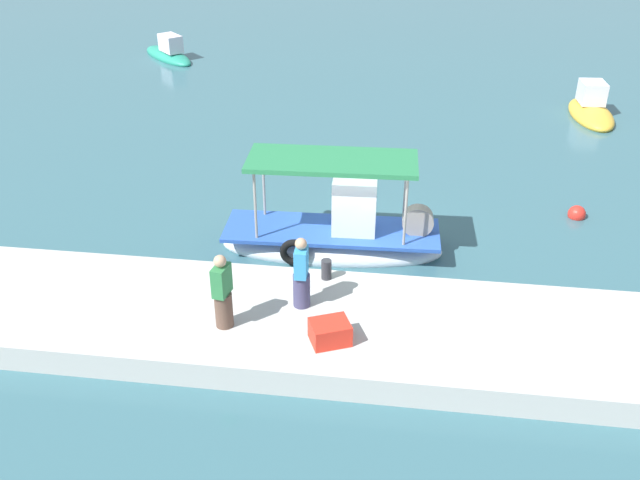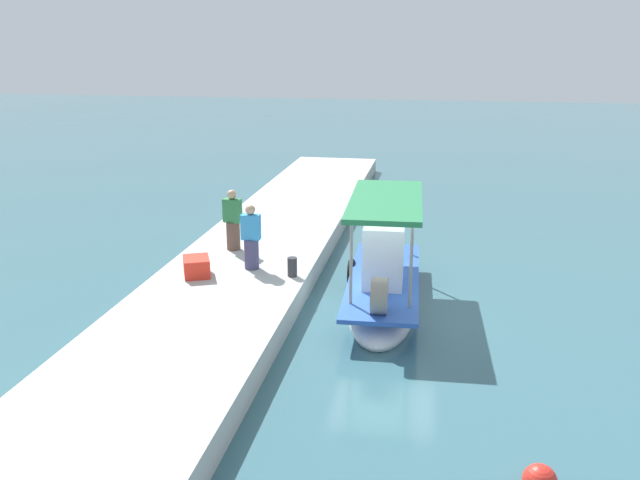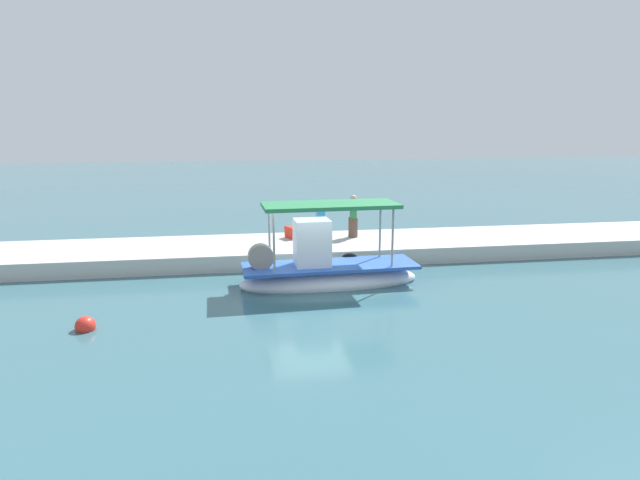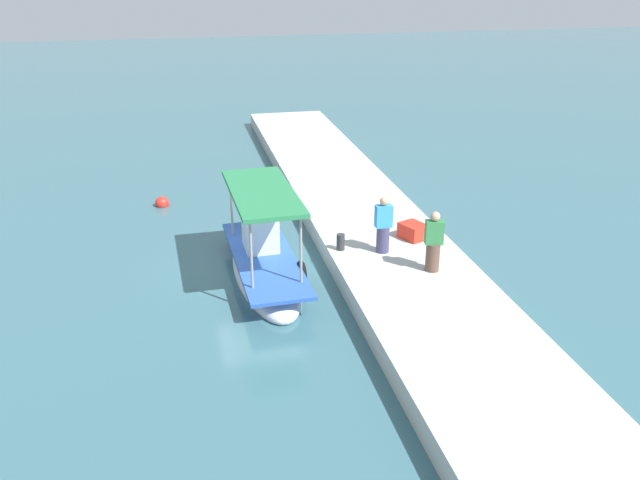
# 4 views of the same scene
# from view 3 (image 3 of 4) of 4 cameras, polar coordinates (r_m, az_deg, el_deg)

# --- Properties ---
(ground_plane) EXTENTS (120.00, 120.00, 0.00)m
(ground_plane) POSITION_cam_3_polar(r_m,az_deg,el_deg) (17.06, -1.22, -4.98)
(ground_plane) COLOR #37626D
(dock_quay) EXTENTS (36.00, 3.79, 0.60)m
(dock_quay) POSITION_cam_3_polar(r_m,az_deg,el_deg) (20.73, -2.74, -1.02)
(dock_quay) COLOR #BAB9B4
(dock_quay) RESTS_ON ground_plane
(main_fishing_boat) EXTENTS (5.85, 1.96, 2.99)m
(main_fishing_boat) POSITION_cam_3_polar(r_m,az_deg,el_deg) (17.14, 0.72, -3.19)
(main_fishing_boat) COLOR silver
(main_fishing_boat) RESTS_ON ground_plane
(fisherman_near_bollard) EXTENTS (0.38, 0.48, 1.68)m
(fisherman_near_bollard) POSITION_cam_3_polar(r_m,az_deg,el_deg) (20.27, 0.04, 1.75)
(fisherman_near_bollard) COLOR #3F3D61
(fisherman_near_bollard) RESTS_ON dock_quay
(fisherman_by_crate) EXTENTS (0.44, 0.52, 1.70)m
(fisherman_by_crate) POSITION_cam_3_polar(r_m,az_deg,el_deg) (21.46, 3.56, 2.35)
(fisherman_by_crate) COLOR brown
(fisherman_by_crate) RESTS_ON dock_quay
(mooring_bollard) EXTENTS (0.24, 0.24, 0.48)m
(mooring_bollard) POSITION_cam_3_polar(r_m,az_deg,el_deg) (19.20, -0.57, -0.43)
(mooring_bollard) COLOR #2D2D33
(mooring_bollard) RESTS_ON dock_quay
(cargo_crate) EXTENTS (0.96, 0.88, 0.46)m
(cargo_crate) POSITION_cam_3_polar(r_m,az_deg,el_deg) (21.43, -2.50, 0.88)
(cargo_crate) COLOR red
(cargo_crate) RESTS_ON dock_quay
(marker_buoy) EXTENTS (0.51, 0.51, 0.51)m
(marker_buoy) POSITION_cam_3_polar(r_m,az_deg,el_deg) (14.79, -23.73, -8.40)
(marker_buoy) COLOR red
(marker_buoy) RESTS_ON ground_plane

